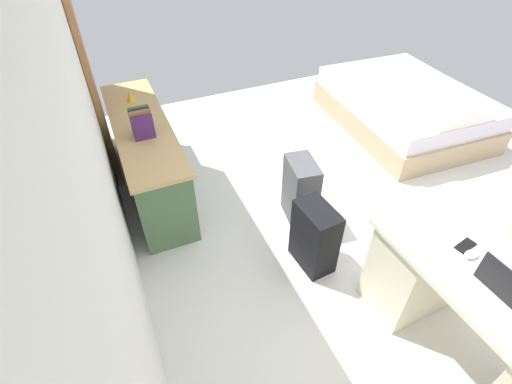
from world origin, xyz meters
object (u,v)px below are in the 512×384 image
at_px(desk, 479,322).
at_px(bed, 404,108).
at_px(suitcase_black, 314,237).
at_px(credenza, 148,157).
at_px(cell_phone_by_mouse, 465,246).
at_px(computer_mouse, 472,254).
at_px(figurine_small, 130,96).
at_px(suitcase_spare_grey, 300,191).
at_px(laptop, 510,288).

bearing_deg(desk, bed, -32.32).
bearing_deg(bed, suitcase_black, 124.49).
xyz_separation_m(credenza, bed, (-0.04, -3.03, -0.12)).
bearing_deg(cell_phone_by_mouse, bed, -46.43).
relative_size(computer_mouse, figurine_small, 0.91).
relative_size(desk, figurine_small, 13.28).
bearing_deg(suitcase_spare_grey, cell_phone_by_mouse, -155.30).
height_order(credenza, suitcase_spare_grey, credenza).
xyz_separation_m(bed, figurine_small, (0.49, 3.03, 0.54)).
bearing_deg(desk, credenza, 30.12).
distance_m(bed, suitcase_black, 2.50).
relative_size(desk, laptop, 4.61).
height_order(suitcase_spare_grey, figurine_small, figurine_small).
distance_m(bed, cell_phone_by_mouse, 2.73).
bearing_deg(desk, computer_mouse, 1.26).
height_order(suitcase_spare_grey, cell_phone_by_mouse, cell_phone_by_mouse).
xyz_separation_m(bed, computer_mouse, (-2.25, 1.57, 0.53)).
height_order(computer_mouse, cell_phone_by_mouse, computer_mouse).
bearing_deg(computer_mouse, credenza, 30.57).
distance_m(suitcase_spare_grey, computer_mouse, 1.46).
distance_m(suitcase_black, suitcase_spare_grey, 0.53).
xyz_separation_m(suitcase_spare_grey, cell_phone_by_mouse, (-1.28, -0.36, 0.46)).
xyz_separation_m(computer_mouse, cell_phone_by_mouse, (0.07, -0.03, -0.01)).
height_order(credenza, laptop, laptop).
distance_m(desk, credenza, 2.91).
height_order(desk, suitcase_black, desk).
bearing_deg(cell_phone_by_mouse, suitcase_black, 22.74).
height_order(desk, figurine_small, figurine_small).
relative_size(credenza, figurine_small, 16.36).
relative_size(bed, suitcase_spare_grey, 3.29).
relative_size(credenza, cell_phone_by_mouse, 13.24).
bearing_deg(cell_phone_by_mouse, desk, 164.36).
bearing_deg(computer_mouse, suitcase_spare_grey, 12.17).
bearing_deg(desk, figurine_small, 26.27).
bearing_deg(laptop, bed, -32.58).
xyz_separation_m(credenza, figurine_small, (0.45, 0.00, 0.42)).
distance_m(desk, bed, 2.94).
relative_size(laptop, figurine_small, 2.88).
relative_size(suitcase_spare_grey, laptop, 1.90).
distance_m(desk, computer_mouse, 0.44).
height_order(suitcase_black, suitcase_spare_grey, suitcase_spare_grey).
distance_m(credenza, figurine_small, 0.61).
distance_m(cell_phone_by_mouse, figurine_small, 3.06).
bearing_deg(suitcase_spare_grey, suitcase_black, 172.01).
distance_m(bed, figurine_small, 3.12).
bearing_deg(suitcase_black, credenza, 29.31).
relative_size(suitcase_spare_grey, computer_mouse, 6.01).
bearing_deg(cell_phone_by_mouse, computer_mouse, 146.38).
distance_m(suitcase_spare_grey, figurine_small, 1.86).
bearing_deg(credenza, laptop, -150.85).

